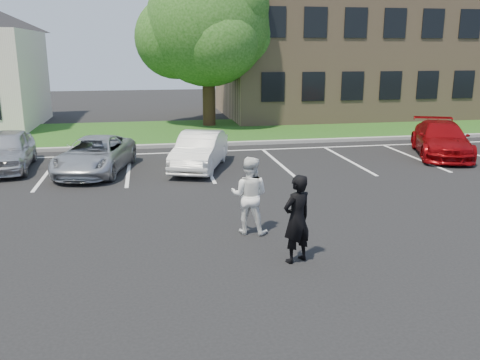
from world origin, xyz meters
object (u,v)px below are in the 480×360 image
office_building (390,50)px  man_black_suit (297,219)px  tree (209,27)px  car_silver_west (6,150)px  car_red_compact (441,139)px  man_white_shirt (249,195)px  car_silver_minivan (95,155)px  car_white_sedan (200,151)px

office_building → man_black_suit: size_ratio=12.23×
tree → man_black_suit: size_ratio=4.80×
man_black_suit → car_silver_west: size_ratio=0.44×
car_silver_west → car_red_compact: (16.68, -0.66, -0.03)m
car_silver_west → car_red_compact: car_silver_west is taller
man_white_shirt → car_silver_west: 10.78m
man_black_suit → man_white_shirt: 1.92m
tree → car_silver_minivan: (-5.40, -10.22, -4.73)m
tree → man_black_suit: tree is taller
tree → car_white_sedan: tree is taller
car_silver_west → car_white_sedan: bearing=-13.6°
office_building → car_white_sedan: 20.52m
man_white_shirt → car_red_compact: size_ratio=0.39×
office_building → man_white_shirt: size_ratio=12.21×
car_silver_minivan → car_silver_west: bearing=174.4°
car_silver_minivan → car_red_compact: car_red_compact is taller
office_building → car_white_sedan: bearing=-134.8°
car_silver_west → car_white_sedan: size_ratio=1.04×
car_red_compact → car_white_sedan: bearing=-156.0°
car_red_compact → tree: bearing=150.8°
car_white_sedan → car_red_compact: 9.87m
car_silver_minivan → man_white_shirt: bearing=-46.9°
office_building → car_silver_west: size_ratio=5.38×
man_black_suit → car_white_sedan: bearing=-108.1°
car_silver_minivan → tree: bearing=74.6°
office_building → car_silver_minivan: office_building is taller
car_white_sedan → car_silver_minivan: bearing=-163.1°
office_building → car_silver_west: 25.11m
man_white_shirt → car_red_compact: 11.92m
office_building → car_silver_west: (-21.07, -13.21, -3.45)m
car_red_compact → office_building: bearing=93.7°
tree → man_white_shirt: 17.77m
man_black_suit → car_red_compact: man_black_suit is taller
office_building → car_red_compact: office_building is taller
office_building → tree: bearing=-162.2°
car_white_sedan → car_red_compact: (9.85, 0.47, 0.02)m
tree → car_silver_minivan: 12.49m
man_black_suit → car_silver_minivan: 9.96m
man_black_suit → car_silver_minivan: size_ratio=0.41×
car_silver_west → car_white_sedan: (6.82, -1.14, -0.05)m
man_black_suit → car_red_compact: size_ratio=0.39×
tree → man_white_shirt: size_ratio=4.80×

